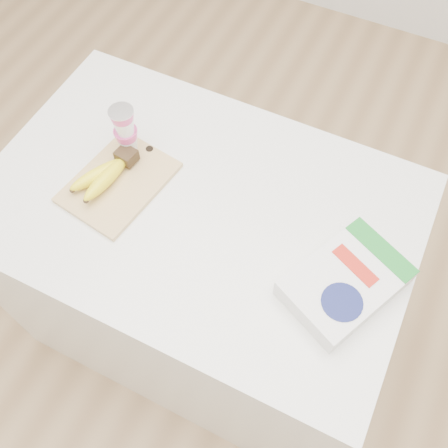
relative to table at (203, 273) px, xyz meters
name	(u,v)px	position (x,y,z in m)	size (l,w,h in m)	color
room	(180,18)	(0.00, 0.00, 0.94)	(4.00, 4.00, 4.00)	tan
table	(203,273)	(0.00, 0.00, 0.00)	(1.09, 0.73, 0.82)	white
cutting_board	(119,182)	(-0.21, -0.03, 0.42)	(0.20, 0.27, 0.01)	tan
bananas	(106,173)	(-0.23, -0.04, 0.44)	(0.11, 0.19, 0.06)	#382816
yogurt_stack	(125,129)	(-0.23, 0.07, 0.50)	(0.07, 0.06, 0.15)	white
cereal_box	(345,282)	(0.40, -0.06, 0.44)	(0.27, 0.31, 0.06)	white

